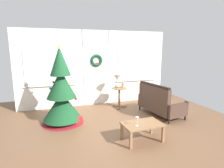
{
  "coord_description": "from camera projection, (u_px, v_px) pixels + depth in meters",
  "views": [
    {
      "loc": [
        -1.59,
        -4.14,
        1.98
      ],
      "look_at": [
        0.05,
        0.55,
        1.0
      ],
      "focal_mm": 29.8,
      "sensor_mm": 36.0,
      "label": 1
    }
  ],
  "objects": [
    {
      "name": "back_wall_with_door",
      "position": [
        96.0,
        68.0,
        6.41
      ],
      "size": [
        5.2,
        0.19,
        2.55
      ],
      "color": "white",
      "rests_on": "ground"
    },
    {
      "name": "christmas_tree",
      "position": [
        62.0,
        95.0,
        4.83
      ],
      "size": [
        1.09,
        1.09,
        2.07
      ],
      "color": "#4C331E",
      "rests_on": "ground"
    },
    {
      "name": "table_lamp",
      "position": [
        117.0,
        79.0,
        6.07
      ],
      "size": [
        0.28,
        0.28,
        0.44
      ],
      "color": "silver",
      "rests_on": "side_table"
    },
    {
      "name": "flower_vase",
      "position": [
        123.0,
        84.0,
        6.06
      ],
      "size": [
        0.11,
        0.1,
        0.35
      ],
      "color": "tan",
      "rests_on": "side_table"
    },
    {
      "name": "settee_sofa",
      "position": [
        158.0,
        103.0,
        5.46
      ],
      "size": [
        0.89,
        1.49,
        0.96
      ],
      "color": "black",
      "rests_on": "ground"
    },
    {
      "name": "gift_box",
      "position": [
        79.0,
        120.0,
        4.89
      ],
      "size": [
        0.19,
        0.17,
        0.19
      ],
      "primitive_type": "cube",
      "color": "red",
      "rests_on": "ground"
    },
    {
      "name": "ground_plane",
      "position": [
        117.0,
        127.0,
        4.73
      ],
      "size": [
        6.76,
        6.76,
        0.0
      ],
      "primitive_type": "plane",
      "color": "brown"
    },
    {
      "name": "wine_glass",
      "position": [
        137.0,
        119.0,
        3.8
      ],
      "size": [
        0.08,
        0.08,
        0.2
      ],
      "color": "silver",
      "rests_on": "coffee_table"
    },
    {
      "name": "coffee_table",
      "position": [
        142.0,
        126.0,
        3.96
      ],
      "size": [
        0.86,
        0.55,
        0.39
      ],
      "color": "#8E6642",
      "rests_on": "ground"
    },
    {
      "name": "side_table",
      "position": [
        119.0,
        94.0,
        6.14
      ],
      "size": [
        0.5,
        0.48,
        0.68
      ],
      "color": "#8E6642",
      "rests_on": "ground"
    }
  ]
}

